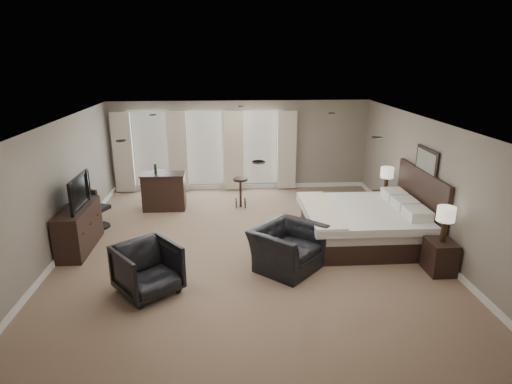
{
  "coord_description": "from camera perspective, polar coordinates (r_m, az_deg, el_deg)",
  "views": [
    {
      "loc": [
        -0.38,
        -8.09,
        3.83
      ],
      "look_at": [
        0.2,
        0.4,
        1.1
      ],
      "focal_mm": 30.0,
      "sensor_mm": 36.0,
      "label": 1
    }
  ],
  "objects": [
    {
      "name": "room",
      "position": [
        8.49,
        -1.16,
        0.43
      ],
      "size": [
        7.6,
        8.6,
        2.64
      ],
      "color": "#7F6550",
      "rests_on": "ground"
    },
    {
      "name": "window_bay",
      "position": [
        12.5,
        -6.7,
        5.53
      ],
      "size": [
        5.25,
        0.2,
        2.3
      ],
      "color": "silver",
      "rests_on": "room"
    },
    {
      "name": "bed",
      "position": [
        9.32,
        14.85,
        -1.97
      ],
      "size": [
        2.43,
        2.32,
        1.55
      ],
      "primitive_type": "cube",
      "color": "silver",
      "rests_on": "ground"
    },
    {
      "name": "nightstand_near",
      "position": [
        8.61,
        23.32,
        -7.94
      ],
      "size": [
        0.46,
        0.56,
        0.62
      ],
      "primitive_type": "cube",
      "color": "black",
      "rests_on": "ground"
    },
    {
      "name": "nightstand_far",
      "position": [
        11.06,
        16.7,
        -1.6
      ],
      "size": [
        0.45,
        0.55,
        0.61
      ],
      "primitive_type": "cube",
      "color": "black",
      "rests_on": "ground"
    },
    {
      "name": "lamp_near",
      "position": [
        8.37,
        23.85,
        -3.98
      ],
      "size": [
        0.32,
        0.32,
        0.66
      ],
      "primitive_type": "cube",
      "color": "beige",
      "rests_on": "nightstand_near"
    },
    {
      "name": "lamp_far",
      "position": [
        10.87,
        16.99,
        1.51
      ],
      "size": [
        0.31,
        0.31,
        0.65
      ],
      "primitive_type": "cube",
      "color": "beige",
      "rests_on": "nightstand_far"
    },
    {
      "name": "wall_art",
      "position": [
        9.48,
        21.76,
        3.82
      ],
      "size": [
        0.04,
        0.96,
        0.56
      ],
      "primitive_type": "cube",
      "color": "slate",
      "rests_on": "room"
    },
    {
      "name": "dresser",
      "position": [
        9.5,
        -22.55,
        -4.48
      ],
      "size": [
        0.5,
        1.56,
        0.91
      ],
      "primitive_type": "cube",
      "color": "black",
      "rests_on": "ground"
    },
    {
      "name": "tv",
      "position": [
        9.32,
        -22.93,
        -1.47
      ],
      "size": [
        0.66,
        1.14,
        0.15
      ],
      "primitive_type": "imported",
      "rotation": [
        0.0,
        0.0,
        1.57
      ],
      "color": "black",
      "rests_on": "dresser"
    },
    {
      "name": "armchair_near",
      "position": [
        8.02,
        4.27,
        -6.51
      ],
      "size": [
        1.43,
        1.45,
        1.08
      ],
      "primitive_type": "imported",
      "rotation": [
        0.0,
        0.0,
        0.82
      ],
      "color": "black",
      "rests_on": "ground"
    },
    {
      "name": "armchair_far",
      "position": [
        7.43,
        -14.28,
        -9.66
      ],
      "size": [
        1.26,
        1.25,
        0.95
      ],
      "primitive_type": "imported",
      "rotation": [
        0.0,
        0.0,
        0.67
      ],
      "color": "black",
      "rests_on": "ground"
    },
    {
      "name": "bar_counter",
      "position": [
        11.26,
        -12.16,
        0.09
      ],
      "size": [
        1.11,
        0.58,
        0.97
      ],
      "primitive_type": "cube",
      "color": "black",
      "rests_on": "ground"
    },
    {
      "name": "bar_stool_left",
      "position": [
        12.18,
        -12.84,
        0.98
      ],
      "size": [
        0.4,
        0.4,
        0.8
      ],
      "primitive_type": "cube",
      "rotation": [
        0.0,
        0.0,
        0.04
      ],
      "color": "black",
      "rests_on": "ground"
    },
    {
      "name": "bar_stool_right",
      "position": [
        11.21,
        -2.07,
        -0.08
      ],
      "size": [
        0.45,
        0.45,
        0.79
      ],
      "primitive_type": "cube",
      "rotation": [
        0.0,
        0.0,
        0.22
      ],
      "color": "black",
      "rests_on": "ground"
    },
    {
      "name": "desk_chair",
      "position": [
        10.48,
        -20.49,
        -1.91
      ],
      "size": [
        0.67,
        0.67,
        1.0
      ],
      "primitive_type": "cube",
      "rotation": [
        0.0,
        0.0,
        2.72
      ],
      "color": "black",
      "rests_on": "ground"
    }
  ]
}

